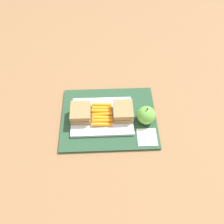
% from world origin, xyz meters
% --- Properties ---
extents(ground_plane, '(2.40, 2.40, 0.00)m').
position_xyz_m(ground_plane, '(0.00, 0.00, 0.00)').
color(ground_plane, olive).
extents(lunchbag_mat, '(0.36, 0.28, 0.01)m').
position_xyz_m(lunchbag_mat, '(0.00, 0.00, 0.01)').
color(lunchbag_mat, '#284C33').
rests_on(lunchbag_mat, ground_plane).
extents(food_tray, '(0.23, 0.17, 0.01)m').
position_xyz_m(food_tray, '(-0.03, 0.00, 0.02)').
color(food_tray, white).
rests_on(food_tray, lunchbag_mat).
extents(sandwich_half_left, '(0.07, 0.08, 0.04)m').
position_xyz_m(sandwich_half_left, '(-0.10, 0.00, 0.04)').
color(sandwich_half_left, '#9E7A4C').
rests_on(sandwich_half_left, food_tray).
extents(sandwich_half_right, '(0.07, 0.08, 0.04)m').
position_xyz_m(sandwich_half_right, '(0.05, 0.00, 0.04)').
color(sandwich_half_right, '#9E7A4C').
rests_on(sandwich_half_right, food_tray).
extents(carrot_sticks_bundle, '(0.08, 0.10, 0.02)m').
position_xyz_m(carrot_sticks_bundle, '(-0.02, 0.00, 0.03)').
color(carrot_sticks_bundle, orange).
rests_on(carrot_sticks_bundle, food_tray).
extents(apple, '(0.07, 0.07, 0.08)m').
position_xyz_m(apple, '(0.14, -0.02, 0.04)').
color(apple, '#66B742').
rests_on(apple, lunchbag_mat).
extents(paper_napkin, '(0.07, 0.07, 0.00)m').
position_xyz_m(paper_napkin, '(0.14, -0.09, 0.01)').
color(paper_napkin, white).
rests_on(paper_napkin, lunchbag_mat).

